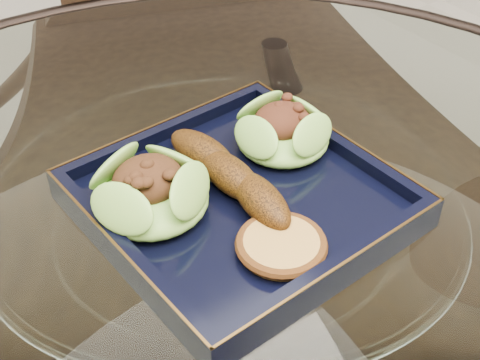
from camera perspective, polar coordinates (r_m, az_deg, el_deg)
dining_table at (r=0.75m, az=-1.08°, el=-13.98°), size 1.13×1.13×0.77m
dining_chair at (r=1.14m, az=-2.76°, el=5.29°), size 0.56×0.56×1.01m
navy_plate at (r=0.65m, az=-0.00°, el=-2.04°), size 0.28×0.28×0.02m
lettuce_wrap_left at (r=0.62m, az=-7.61°, el=-1.19°), size 0.11×0.11×0.04m
lettuce_wrap_right at (r=0.70m, az=3.67°, el=4.00°), size 0.12×0.12×0.03m
roasted_plantain at (r=0.64m, az=-0.84°, el=0.45°), size 0.04×0.17×0.03m
crumb_patty at (r=0.59m, az=3.54°, el=-5.64°), size 0.08×0.08×0.01m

